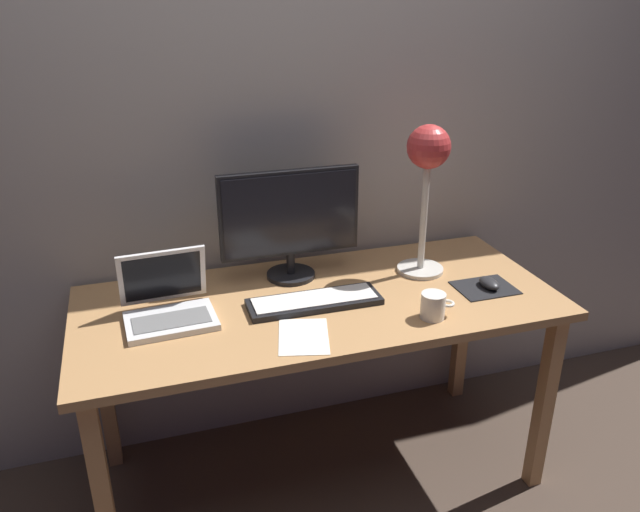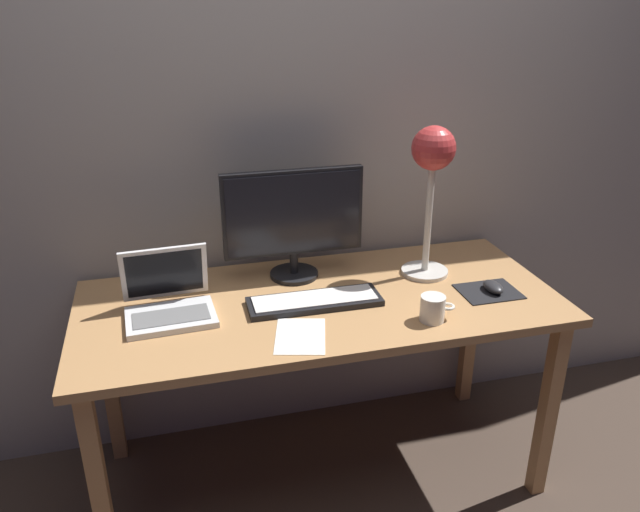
{
  "view_description": "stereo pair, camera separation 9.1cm",
  "coord_description": "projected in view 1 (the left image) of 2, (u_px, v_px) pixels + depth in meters",
  "views": [
    {
      "loc": [
        -0.56,
        -1.77,
        1.7
      ],
      "look_at": [
        -0.01,
        -0.05,
        0.92
      ],
      "focal_mm": 34.92,
      "sensor_mm": 36.0,
      "label": 1
    },
    {
      "loc": [
        -0.47,
        -1.79,
        1.7
      ],
      "look_at": [
        -0.01,
        -0.05,
        0.92
      ],
      "focal_mm": 34.92,
      "sensor_mm": 36.0,
      "label": 2
    }
  ],
  "objects": [
    {
      "name": "keyboard_main",
      "position": [
        314.0,
        301.0,
        2.04
      ],
      "size": [
        0.44,
        0.14,
        0.03
      ],
      "color": "black",
      "rests_on": "desk"
    },
    {
      "name": "mousepad",
      "position": [
        485.0,
        288.0,
        2.16
      ],
      "size": [
        0.2,
        0.16,
        0.0
      ],
      "primitive_type": "cube",
      "color": "black",
      "rests_on": "desk"
    },
    {
      "name": "back_wall",
      "position": [
        285.0,
        109.0,
        2.21
      ],
      "size": [
        4.8,
        0.06,
        2.6
      ],
      "primitive_type": "cube",
      "color": "#A8A099",
      "rests_on": "ground"
    },
    {
      "name": "laptop",
      "position": [
        167.0,
        299.0,
        1.95
      ],
      "size": [
        0.29,
        0.25,
        0.21
      ],
      "color": "silver",
      "rests_on": "desk"
    },
    {
      "name": "monitor",
      "position": [
        290.0,
        219.0,
        2.15
      ],
      "size": [
        0.49,
        0.17,
        0.4
      ],
      "color": "black",
      "rests_on": "desk"
    },
    {
      "name": "ground_plane",
      "position": [
        319.0,
        471.0,
        2.38
      ],
      "size": [
        4.8,
        4.8,
        0.0
      ],
      "primitive_type": "plane",
      "color": "#47382D",
      "rests_on": "ground"
    },
    {
      "name": "desk",
      "position": [
        319.0,
        320.0,
        2.11
      ],
      "size": [
        1.6,
        0.7,
        0.74
      ],
      "color": "tan",
      "rests_on": "ground"
    },
    {
      "name": "coffee_mug",
      "position": [
        434.0,
        306.0,
        1.95
      ],
      "size": [
        0.11,
        0.08,
        0.08
      ],
      "color": "white",
      "rests_on": "desk"
    },
    {
      "name": "paper_sheet_near_mouse",
      "position": [
        304.0,
        336.0,
        1.86
      ],
      "size": [
        0.2,
        0.24,
        0.0
      ],
      "primitive_type": "cube",
      "rotation": [
        0.0,
        0.0,
        -0.26
      ],
      "color": "white",
      "rests_on": "desk"
    },
    {
      "name": "mouse",
      "position": [
        489.0,
        283.0,
        2.15
      ],
      "size": [
        0.06,
        0.1,
        0.03
      ],
      "primitive_type": "ellipsoid",
      "color": "#28282B",
      "rests_on": "mousepad"
    },
    {
      "name": "desk_lamp",
      "position": [
        428.0,
        164.0,
        2.13
      ],
      "size": [
        0.17,
        0.17,
        0.54
      ],
      "color": "beige",
      "rests_on": "desk"
    }
  ]
}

